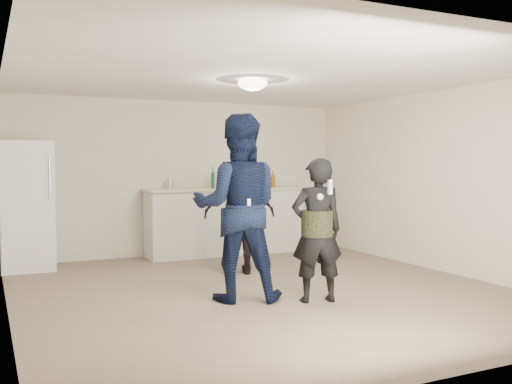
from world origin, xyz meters
name	(u,v)px	position (x,y,z in m)	size (l,w,h in m)	color
floor	(263,290)	(0.00, 0.00, 0.00)	(6.00, 6.00, 0.00)	#6B5B4C
ceiling	(263,76)	(0.00, 0.00, 2.50)	(6.00, 6.00, 0.00)	silver
wall_back	(182,178)	(0.00, 3.00, 1.25)	(6.00, 6.00, 0.00)	beige
wall_front	(456,199)	(0.00, -3.00, 1.25)	(6.00, 6.00, 0.00)	beige
wall_left	(6,189)	(-2.75, 0.00, 1.25)	(6.00, 6.00, 0.00)	beige
wall_right	(443,181)	(2.75, 0.00, 1.25)	(6.00, 6.00, 0.00)	beige
counter	(226,222)	(0.63, 2.67, 0.53)	(2.60, 0.56, 1.05)	beige
counter_top	(226,189)	(0.63, 2.67, 1.07)	(2.68, 0.64, 0.04)	#C6B399
fridge	(26,206)	(-2.41, 2.60, 0.90)	(0.70, 0.70, 1.80)	white
fridge_handle	(50,178)	(-2.13, 2.23, 1.30)	(0.02, 0.02, 0.60)	silver
ceiling_dome	(252,84)	(0.00, 0.30, 2.45)	(0.36, 0.36, 0.16)	white
shaker	(170,183)	(-0.27, 2.77, 1.18)	(0.08, 0.08, 0.17)	#B5B4B9
man	(238,207)	(-0.46, -0.29, 1.01)	(0.99, 0.77, 2.03)	#0F1C40
woman	(317,230)	(0.28, -0.73, 0.78)	(0.57, 0.37, 1.55)	black
camo_shorts	(317,223)	(0.28, -0.73, 0.85)	(0.34, 0.34, 0.28)	#2D3618
spectator	(239,214)	(0.16, 1.05, 0.81)	(0.95, 0.40, 1.62)	black
remote_man	(248,206)	(-0.46, -0.57, 1.05)	(0.04, 0.04, 0.15)	white
nunchuk_man	(257,212)	(-0.34, -0.54, 0.98)	(0.07, 0.07, 0.07)	white
remote_woman	(330,187)	(0.28, -0.98, 1.25)	(0.04, 0.04, 0.15)	white
nunchuk_woman	(320,197)	(0.18, -0.95, 1.15)	(0.07, 0.07, 0.07)	silver
bottle_cluster	(245,181)	(0.97, 2.65, 1.20)	(1.15, 0.21, 0.26)	silver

